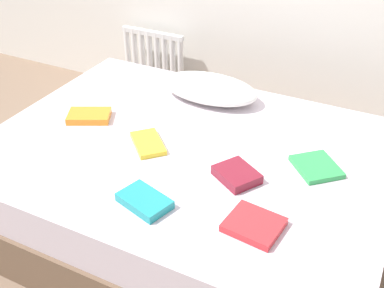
{
  "coord_description": "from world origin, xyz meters",
  "views": [
    {
      "loc": [
        0.89,
        -1.72,
        1.79
      ],
      "look_at": [
        0.0,
        0.05,
        0.48
      ],
      "focal_mm": 44.2,
      "sensor_mm": 36.0,
      "label": 1
    }
  ],
  "objects_px": {
    "textbook_green": "(316,167)",
    "textbook_maroon": "(237,175)",
    "radiator": "(154,59)",
    "pillow": "(209,88)",
    "textbook_red": "(254,225)",
    "textbook_yellow": "(148,143)",
    "textbook_teal": "(144,201)",
    "bed": "(188,186)",
    "textbook_orange": "(89,116)"
  },
  "relations": [
    {
      "from": "textbook_orange",
      "to": "textbook_teal",
      "type": "bearing_deg",
      "value": -63.04
    },
    {
      "from": "textbook_orange",
      "to": "textbook_maroon",
      "type": "bearing_deg",
      "value": -35.0
    },
    {
      "from": "textbook_red",
      "to": "textbook_teal",
      "type": "bearing_deg",
      "value": -164.43
    },
    {
      "from": "radiator",
      "to": "textbook_maroon",
      "type": "bearing_deg",
      "value": -47.42
    },
    {
      "from": "pillow",
      "to": "textbook_red",
      "type": "height_order",
      "value": "pillow"
    },
    {
      "from": "textbook_maroon",
      "to": "textbook_yellow",
      "type": "height_order",
      "value": "textbook_maroon"
    },
    {
      "from": "textbook_maroon",
      "to": "pillow",
      "type": "bearing_deg",
      "value": 155.66
    },
    {
      "from": "pillow",
      "to": "textbook_teal",
      "type": "bearing_deg",
      "value": -80.8
    },
    {
      "from": "textbook_green",
      "to": "pillow",
      "type": "bearing_deg",
      "value": -161.6
    },
    {
      "from": "textbook_orange",
      "to": "pillow",
      "type": "bearing_deg",
      "value": 19.84
    },
    {
      "from": "pillow",
      "to": "textbook_green",
      "type": "height_order",
      "value": "pillow"
    },
    {
      "from": "radiator",
      "to": "textbook_teal",
      "type": "bearing_deg",
      "value": -60.26
    },
    {
      "from": "textbook_maroon",
      "to": "textbook_teal",
      "type": "bearing_deg",
      "value": -97.7
    },
    {
      "from": "radiator",
      "to": "textbook_yellow",
      "type": "relative_size",
      "value": 2.28
    },
    {
      "from": "textbook_red",
      "to": "radiator",
      "type": "bearing_deg",
      "value": 137.78
    },
    {
      "from": "bed",
      "to": "textbook_green",
      "type": "height_order",
      "value": "textbook_green"
    },
    {
      "from": "textbook_red",
      "to": "textbook_green",
      "type": "bearing_deg",
      "value": 82.76
    },
    {
      "from": "radiator",
      "to": "textbook_yellow",
      "type": "height_order",
      "value": "radiator"
    },
    {
      "from": "pillow",
      "to": "textbook_yellow",
      "type": "xyz_separation_m",
      "value": [
        -0.06,
        -0.58,
        -0.05
      ]
    },
    {
      "from": "bed",
      "to": "textbook_teal",
      "type": "xyz_separation_m",
      "value": [
        0.04,
        -0.47,
        0.27
      ]
    },
    {
      "from": "bed",
      "to": "radiator",
      "type": "xyz_separation_m",
      "value": [
        -0.91,
        1.2,
        0.08
      ]
    },
    {
      "from": "bed",
      "to": "textbook_yellow",
      "type": "xyz_separation_m",
      "value": [
        -0.17,
        -0.09,
        0.27
      ]
    },
    {
      "from": "bed",
      "to": "textbook_teal",
      "type": "distance_m",
      "value": 0.55
    },
    {
      "from": "textbook_orange",
      "to": "textbook_teal",
      "type": "relative_size",
      "value": 1.03
    },
    {
      "from": "textbook_orange",
      "to": "textbook_red",
      "type": "bearing_deg",
      "value": -46.6
    },
    {
      "from": "bed",
      "to": "textbook_green",
      "type": "xyz_separation_m",
      "value": [
        0.62,
        0.09,
        0.27
      ]
    },
    {
      "from": "bed",
      "to": "radiator",
      "type": "bearing_deg",
      "value": 127.26
    },
    {
      "from": "pillow",
      "to": "textbook_red",
      "type": "xyz_separation_m",
      "value": [
        0.61,
        -0.9,
        -0.05
      ]
    },
    {
      "from": "radiator",
      "to": "textbook_green",
      "type": "height_order",
      "value": "radiator"
    },
    {
      "from": "textbook_yellow",
      "to": "textbook_red",
      "type": "xyz_separation_m",
      "value": [
        0.67,
        -0.31,
        0.0
      ]
    },
    {
      "from": "pillow",
      "to": "textbook_red",
      "type": "bearing_deg",
      "value": -55.81
    },
    {
      "from": "textbook_green",
      "to": "textbook_maroon",
      "type": "bearing_deg",
      "value": -94.85
    },
    {
      "from": "pillow",
      "to": "textbook_maroon",
      "type": "xyz_separation_m",
      "value": [
        0.43,
        -0.64,
        -0.04
      ]
    },
    {
      "from": "textbook_green",
      "to": "textbook_red",
      "type": "height_order",
      "value": "textbook_red"
    },
    {
      "from": "bed",
      "to": "radiator",
      "type": "relative_size",
      "value": 3.86
    },
    {
      "from": "textbook_green",
      "to": "textbook_maroon",
      "type": "relative_size",
      "value": 1.12
    },
    {
      "from": "pillow",
      "to": "textbook_teal",
      "type": "xyz_separation_m",
      "value": [
        0.16,
        -0.97,
        -0.05
      ]
    },
    {
      "from": "textbook_green",
      "to": "textbook_orange",
      "type": "relative_size",
      "value": 0.94
    },
    {
      "from": "textbook_maroon",
      "to": "textbook_teal",
      "type": "height_order",
      "value": "textbook_maroon"
    },
    {
      "from": "radiator",
      "to": "textbook_red",
      "type": "distance_m",
      "value": 2.14
    },
    {
      "from": "bed",
      "to": "textbook_orange",
      "type": "relative_size",
      "value": 9.0
    },
    {
      "from": "textbook_yellow",
      "to": "textbook_orange",
      "type": "distance_m",
      "value": 0.42
    },
    {
      "from": "pillow",
      "to": "textbook_maroon",
      "type": "distance_m",
      "value": 0.77
    },
    {
      "from": "radiator",
      "to": "textbook_teal",
      "type": "height_order",
      "value": "radiator"
    },
    {
      "from": "textbook_orange",
      "to": "bed",
      "type": "bearing_deg",
      "value": -26.14
    },
    {
      "from": "textbook_green",
      "to": "textbook_maroon",
      "type": "height_order",
      "value": "textbook_maroon"
    },
    {
      "from": "textbook_yellow",
      "to": "textbook_green",
      "type": "bearing_deg",
      "value": 57.11
    },
    {
      "from": "radiator",
      "to": "pillow",
      "type": "bearing_deg",
      "value": -41.3
    },
    {
      "from": "radiator",
      "to": "textbook_green",
      "type": "bearing_deg",
      "value": -35.91
    },
    {
      "from": "pillow",
      "to": "textbook_teal",
      "type": "relative_size",
      "value": 2.66
    }
  ]
}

